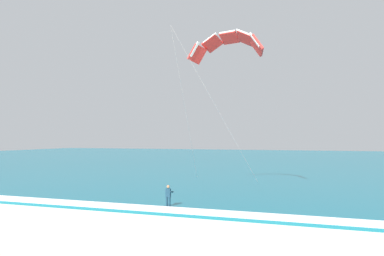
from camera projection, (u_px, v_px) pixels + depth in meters
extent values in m
cube|color=#146075|center=(274.00, 160.00, 79.38)|extent=(200.00, 120.00, 0.20)
cube|color=white|center=(184.00, 211.00, 23.46)|extent=(200.00, 1.83, 0.04)
ellipsoid|color=#E04C38|center=(168.00, 209.00, 25.07)|extent=(0.47, 1.41, 0.05)
cube|color=black|center=(170.00, 207.00, 25.31)|extent=(0.16, 0.06, 0.04)
cube|color=black|center=(167.00, 209.00, 24.83)|extent=(0.16, 0.06, 0.04)
cylinder|color=#143347|center=(167.00, 203.00, 25.11)|extent=(0.14, 0.14, 0.84)
cylinder|color=#143347|center=(170.00, 203.00, 25.05)|extent=(0.14, 0.14, 0.84)
cube|color=#143347|center=(168.00, 193.00, 25.10)|extent=(0.34, 0.21, 0.60)
sphere|color=#9E704C|center=(168.00, 187.00, 25.11)|extent=(0.22, 0.22, 0.22)
cylinder|color=#143347|center=(167.00, 192.00, 25.31)|extent=(0.10, 0.51, 0.22)
cylinder|color=#143347|center=(171.00, 192.00, 25.20)|extent=(0.10, 0.51, 0.22)
cylinder|color=black|center=(170.00, 191.00, 25.46)|extent=(0.55, 0.05, 0.04)
cube|color=#3F3F42|center=(169.00, 196.00, 25.21)|extent=(0.12, 0.08, 0.10)
cube|color=red|center=(257.00, 45.00, 31.46)|extent=(1.42, 1.55, 1.89)
cube|color=white|center=(255.00, 40.00, 31.06)|extent=(1.05, 0.47, 1.44)
cube|color=red|center=(246.00, 38.00, 32.74)|extent=(1.61, 1.63, 1.58)
cube|color=white|center=(243.00, 33.00, 32.34)|extent=(1.45, 0.58, 0.95)
cube|color=red|center=(230.00, 38.00, 33.86)|extent=(1.91, 1.61, 0.91)
cube|color=white|center=(227.00, 33.00, 33.47)|extent=(1.60, 0.63, 0.24)
cube|color=red|center=(212.00, 44.00, 34.58)|extent=(2.09, 1.51, 1.58)
cube|color=white|center=(210.00, 38.00, 34.18)|extent=(1.50, 0.58, 0.95)
cube|color=red|center=(197.00, 54.00, 34.73)|extent=(1.89, 1.35, 1.89)
cube|color=white|center=(194.00, 49.00, 34.33)|extent=(1.10, 0.47, 1.44)
cylinder|color=#B2B2B7|center=(218.00, 111.00, 28.46)|extent=(5.12, 7.72, 11.99)
cylinder|color=#B2B2B7|center=(186.00, 112.00, 30.09)|extent=(0.93, 9.15, 11.99)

